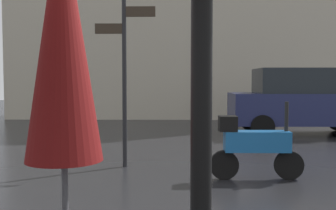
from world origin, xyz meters
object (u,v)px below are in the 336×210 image
(street_signpost, at_px, (125,65))
(parked_car_left, at_px, (302,101))
(parked_scooter, at_px, (254,145))
(folded_patio_umbrella_near, at_px, (63,46))

(street_signpost, bearing_deg, parked_car_left, 44.02)
(parked_scooter, bearing_deg, parked_car_left, 67.05)
(folded_patio_umbrella_near, relative_size, parked_scooter, 1.71)
(parked_scooter, xyz_separation_m, street_signpost, (-2.15, 0.91, 1.28))
(parked_scooter, bearing_deg, folded_patio_umbrella_near, -113.26)
(parked_scooter, bearing_deg, street_signpost, 158.75)
(folded_patio_umbrella_near, xyz_separation_m, parked_scooter, (1.87, 4.01, -1.19))
(parked_scooter, relative_size, street_signpost, 0.49)
(parked_car_left, xyz_separation_m, street_signpost, (-4.60, -4.45, 0.87))
(folded_patio_umbrella_near, relative_size, street_signpost, 0.83)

